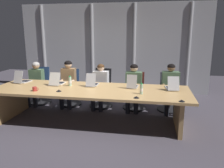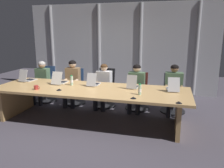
% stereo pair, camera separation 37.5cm
% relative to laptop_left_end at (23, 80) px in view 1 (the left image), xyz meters
% --- Properties ---
extents(ground_plane, '(12.15, 12.15, 0.00)m').
position_rel_laptop_left_end_xyz_m(ground_plane, '(1.75, -0.31, -0.80)').
color(ground_plane, '#47424C').
extents(conference_table, '(4.20, 1.33, 0.74)m').
position_rel_laptop_left_end_xyz_m(conference_table, '(1.75, -0.31, -0.20)').
color(conference_table, tan).
rests_on(conference_table, ground_plane).
extents(curtain_backdrop, '(6.08, 0.17, 2.80)m').
position_rel_laptop_left_end_xyz_m(curtain_backdrop, '(1.75, 2.43, 0.60)').
color(curtain_backdrop, '#B2B2B7').
rests_on(curtain_backdrop, ground_plane).
extents(laptop_left_end, '(0.28, 0.43, 0.30)m').
position_rel_laptop_left_end_xyz_m(laptop_left_end, '(0.00, 0.00, 0.00)').
color(laptop_left_end, '#BCBCC1').
rests_on(laptop_left_end, conference_table).
extents(laptop_left_mid, '(0.25, 0.44, 0.30)m').
position_rel_laptop_left_end_xyz_m(laptop_left_mid, '(0.90, -0.03, -0.00)').
color(laptop_left_mid, beige).
rests_on(laptop_left_mid, conference_table).
extents(laptop_center, '(0.22, 0.41, 0.30)m').
position_rel_laptop_left_end_xyz_m(laptop_center, '(1.73, -0.01, -0.00)').
color(laptop_center, '#BCBCC1').
rests_on(laptop_center, conference_table).
extents(laptop_right_mid, '(0.24, 0.37, 0.30)m').
position_rel_laptop_left_end_xyz_m(laptop_right_mid, '(2.64, -0.04, 0.00)').
color(laptop_right_mid, '#BCBCC1').
rests_on(laptop_right_mid, conference_table).
extents(laptop_right_end, '(0.28, 0.45, 0.30)m').
position_rel_laptop_left_end_xyz_m(laptop_right_end, '(3.47, -0.03, -0.00)').
color(laptop_right_end, '#BCBCC1').
rests_on(laptop_right_end, conference_table).
extents(office_chair_left_end, '(0.60, 0.60, 0.97)m').
position_rel_laptop_left_end_xyz_m(office_chair_left_end, '(0.01, 0.80, -0.44)').
color(office_chair_left_end, navy).
rests_on(office_chair_left_end, ground_plane).
extents(office_chair_left_mid, '(0.60, 0.61, 0.94)m').
position_rel_laptop_left_end_xyz_m(office_chair_left_mid, '(0.89, 0.80, -0.44)').
color(office_chair_left_mid, navy).
rests_on(office_chair_left_mid, ground_plane).
extents(office_chair_center, '(0.60, 0.60, 0.98)m').
position_rel_laptop_left_end_xyz_m(office_chair_center, '(1.75, 0.80, -0.43)').
color(office_chair_center, black).
rests_on(office_chair_center, ground_plane).
extents(office_chair_right_mid, '(0.60, 0.60, 0.92)m').
position_rel_laptop_left_end_xyz_m(office_chair_right_mid, '(2.63, 0.80, -0.45)').
color(office_chair_right_mid, '#511E19').
rests_on(office_chair_right_mid, ground_plane).
extents(office_chair_right_end, '(0.60, 0.60, 0.93)m').
position_rel_laptop_left_end_xyz_m(office_chair_right_end, '(3.50, 0.80, -0.45)').
color(office_chair_right_end, '#2D2D38').
rests_on(office_chair_right_end, ground_plane).
extents(person_left_end, '(0.38, 0.56, 1.14)m').
position_rel_laptop_left_end_xyz_m(person_left_end, '(-0.03, 0.63, -0.15)').
color(person_left_end, '#4C6B4C').
rests_on(person_left_end, ground_plane).
extents(person_left_mid, '(0.40, 0.57, 1.20)m').
position_rel_laptop_left_end_xyz_m(person_left_mid, '(0.89, 0.64, -0.12)').
color(person_left_mid, olive).
rests_on(person_left_mid, ground_plane).
extents(person_center, '(0.41, 0.56, 1.13)m').
position_rel_laptop_left_end_xyz_m(person_center, '(1.75, 0.63, -0.16)').
color(person_center, silver).
rests_on(person_center, ground_plane).
extents(person_right_mid, '(0.41, 0.55, 1.15)m').
position_rel_laptop_left_end_xyz_m(person_right_mid, '(2.60, 0.64, -0.14)').
color(person_right_mid, '#4C6B4C').
rests_on(person_right_mid, ground_plane).
extents(person_right_end, '(0.44, 0.56, 1.18)m').
position_rel_laptop_left_end_xyz_m(person_right_end, '(3.50, 0.64, -0.13)').
color(person_right_end, '#4C6B4C').
rests_on(person_right_end, ground_plane).
extents(water_bottle_primary, '(0.06, 0.06, 0.22)m').
position_rel_laptop_left_end_xyz_m(water_bottle_primary, '(2.86, -0.53, 0.04)').
color(water_bottle_primary, '#ADD1B2').
rests_on(water_bottle_primary, conference_table).
extents(water_bottle_secondary, '(0.07, 0.07, 0.23)m').
position_rel_laptop_left_end_xyz_m(water_bottle_secondary, '(1.25, -0.13, 0.05)').
color(water_bottle_secondary, '#ADD1B2').
rests_on(water_bottle_secondary, conference_table).
extents(coffee_mug_near, '(0.13, 0.09, 0.09)m').
position_rel_laptop_left_end_xyz_m(coffee_mug_near, '(0.69, -0.69, -0.02)').
color(coffee_mug_near, '#B2332D').
rests_on(coffee_mug_near, conference_table).
extents(conference_mic_left_side, '(0.11, 0.11, 0.03)m').
position_rel_laptop_left_end_xyz_m(conference_mic_left_side, '(2.78, -0.82, -0.04)').
color(conference_mic_left_side, black).
rests_on(conference_mic_left_side, conference_table).
extents(conference_mic_middle, '(0.11, 0.11, 0.03)m').
position_rel_laptop_left_end_xyz_m(conference_mic_middle, '(3.58, -0.89, -0.04)').
color(conference_mic_middle, black).
rests_on(conference_mic_middle, conference_table).
extents(conference_mic_right_side, '(0.11, 0.11, 0.03)m').
position_rel_laptop_left_end_xyz_m(conference_mic_right_side, '(1.19, -0.63, -0.04)').
color(conference_mic_right_side, black).
rests_on(conference_mic_right_side, conference_table).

